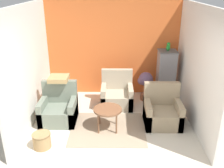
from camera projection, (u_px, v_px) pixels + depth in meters
ground_plane at (111, 166)px, 4.45m from camera, size 20.00×20.00×0.00m
wall_back_accent at (113, 49)px, 6.93m from camera, size 3.74×0.06×2.63m
wall_left at (28, 67)px, 5.45m from camera, size 0.06×3.20×2.63m
wall_right at (197, 68)px, 5.40m from camera, size 0.06×3.20×2.63m
area_rug at (108, 129)px, 5.57m from camera, size 1.63×1.40×0.01m
coffee_table at (108, 111)px, 5.40m from camera, size 0.62×0.62×0.51m
armchair_left at (59, 110)px, 5.79m from camera, size 0.81×0.74×0.92m
armchair_right at (162, 112)px, 5.68m from camera, size 0.81×0.74×0.92m
armchair_middle at (117, 95)px, 6.52m from camera, size 0.81×0.74×0.92m
birdcage at (166, 76)px, 6.70m from camera, size 0.49×0.49×1.39m
parrot at (168, 47)px, 6.39m from camera, size 0.10×0.19×0.23m
potted_plant at (145, 82)px, 6.74m from camera, size 0.41×0.37×0.80m
wicker_basket at (42, 140)px, 4.89m from camera, size 0.36×0.36×0.30m
throw_pillow at (59, 78)px, 5.76m from camera, size 0.44×0.44×0.10m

